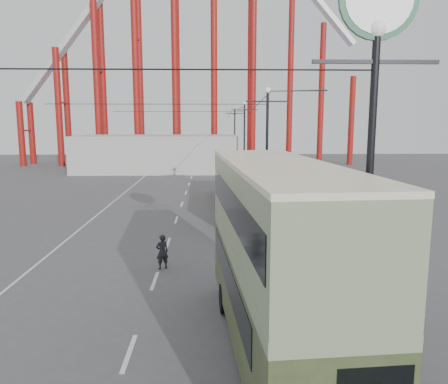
{
  "coord_description": "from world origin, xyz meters",
  "views": [
    {
      "loc": [
        1.47,
        -14.16,
        6.81
      ],
      "look_at": [
        2.18,
        9.6,
        3.0
      ],
      "focal_mm": 35.0,
      "sensor_mm": 36.0,
      "label": 1
    }
  ],
  "objects_px": {
    "lamp_post_near": "(375,80)",
    "single_decker_cream": "(234,181)",
    "single_decker_green": "(242,196)",
    "double_decker_bus": "(277,250)",
    "pedestrian": "(162,252)"
  },
  "relations": [
    {
      "from": "double_decker_bus",
      "to": "single_decker_green",
      "type": "relative_size",
      "value": 1.06
    },
    {
      "from": "double_decker_bus",
      "to": "single_decker_cream",
      "type": "bearing_deg",
      "value": 85.41
    },
    {
      "from": "lamp_post_near",
      "to": "single_decker_cream",
      "type": "bearing_deg",
      "value": 94.43
    },
    {
      "from": "lamp_post_near",
      "to": "single_decker_green",
      "type": "distance_m",
      "value": 20.29
    },
    {
      "from": "single_decker_cream",
      "to": "single_decker_green",
      "type": "bearing_deg",
      "value": -88.65
    },
    {
      "from": "lamp_post_near",
      "to": "single_decker_green",
      "type": "relative_size",
      "value": 1.06
    },
    {
      "from": "lamp_post_near",
      "to": "double_decker_bus",
      "type": "distance_m",
      "value": 5.25
    },
    {
      "from": "double_decker_bus",
      "to": "single_decker_cream",
      "type": "distance_m",
      "value": 25.99
    },
    {
      "from": "lamp_post_near",
      "to": "pedestrian",
      "type": "height_order",
      "value": "lamp_post_near"
    },
    {
      "from": "lamp_post_near",
      "to": "double_decker_bus",
      "type": "height_order",
      "value": "lamp_post_near"
    },
    {
      "from": "single_decker_green",
      "to": "lamp_post_near",
      "type": "bearing_deg",
      "value": -85.38
    },
    {
      "from": "lamp_post_near",
      "to": "single_decker_green",
      "type": "xyz_separation_m",
      "value": [
        -1.92,
        19.22,
        -6.24
      ]
    },
    {
      "from": "double_decker_bus",
      "to": "single_decker_green",
      "type": "distance_m",
      "value": 18.44
    },
    {
      "from": "single_decker_green",
      "to": "pedestrian",
      "type": "distance_m",
      "value": 11.57
    },
    {
      "from": "single_decker_green",
      "to": "double_decker_bus",
      "type": "bearing_deg",
      "value": -92.14
    }
  ]
}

